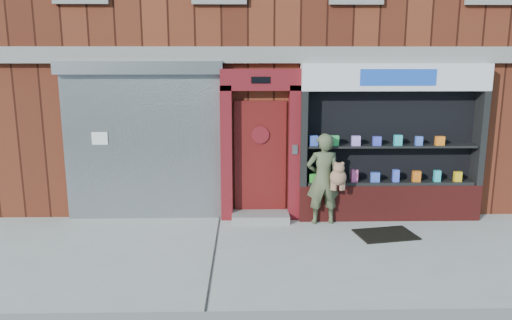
{
  "coord_description": "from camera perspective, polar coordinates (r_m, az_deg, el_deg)",
  "views": [
    {
      "loc": [
        -1.04,
        -7.51,
        3.16
      ],
      "look_at": [
        -0.85,
        1.0,
        1.35
      ],
      "focal_mm": 35.0,
      "sensor_mm": 36.0,
      "label": 1
    }
  ],
  "objects": [
    {
      "name": "red_door_bay",
      "position": [
        9.53,
        0.5,
        1.7
      ],
      "size": [
        1.52,
        0.58,
        2.9
      ],
      "color": "#5C0F16",
      "rests_on": "ground"
    },
    {
      "name": "building",
      "position": [
        13.57,
        3.25,
        15.51
      ],
      "size": [
        12.0,
        8.16,
        8.0
      ],
      "color": "#4A1C11",
      "rests_on": "ground"
    },
    {
      "name": "shutter_bay",
      "position": [
        9.75,
        -12.87,
        3.18
      ],
      "size": [
        3.1,
        0.3,
        3.04
      ],
      "color": "gray",
      "rests_on": "ground"
    },
    {
      "name": "ground",
      "position": [
        8.22,
        6.22,
        -10.71
      ],
      "size": [
        80.0,
        80.0,
        0.0
      ],
      "primitive_type": "plane",
      "color": "#9E9E99",
      "rests_on": "ground"
    },
    {
      "name": "pharmacy_bay",
      "position": [
        9.9,
        15.12,
        1.16
      ],
      "size": [
        3.5,
        0.41,
        3.0
      ],
      "color": "maroon",
      "rests_on": "ground"
    },
    {
      "name": "doormat",
      "position": [
        9.29,
        14.6,
        -8.23
      ],
      "size": [
        1.12,
        0.88,
        0.03
      ],
      "primitive_type": "cube",
      "rotation": [
        0.0,
        0.0,
        0.18
      ],
      "color": "black",
      "rests_on": "ground"
    },
    {
      "name": "woman",
      "position": [
        9.45,
        7.8,
        -2.12
      ],
      "size": [
        0.74,
        0.56,
        1.74
      ],
      "color": "#4C5538",
      "rests_on": "ground"
    }
  ]
}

